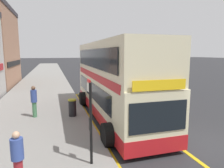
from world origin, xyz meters
TOP-DOWN VIEW (x-y plane):
  - ground_plane at (0.00, 32.00)m, footprint 260.00×260.00m
  - pavement_near at (-7.00, 32.00)m, footprint 6.00×76.00m
  - double_decker_bus at (-2.46, 4.94)m, footprint 3.25×10.77m
  - bus_bay_markings at (-2.51, 4.93)m, footprint 2.98×14.55m
  - bus_stop_sign at (-4.79, -0.14)m, footprint 0.09×0.51m
  - parked_car_white_behind at (4.88, 33.81)m, footprint 2.09×4.20m
  - parked_car_silver_ahead at (4.90, 15.27)m, footprint 2.09×4.20m
  - pedestrian_waiting_near_sign at (-6.93, -0.71)m, footprint 0.34×0.34m
  - pedestrian_further_back at (-6.99, 5.62)m, footprint 0.34×0.34m
  - litter_bin at (-4.88, 5.20)m, footprint 0.47×0.47m

SIDE VIEW (x-z plane):
  - ground_plane at x=0.00m, z-range 0.00..0.00m
  - bus_bay_markings at x=-2.51m, z-range 0.00..0.01m
  - pavement_near at x=-7.00m, z-range 0.00..0.14m
  - litter_bin at x=-4.88m, z-range 0.14..1.15m
  - parked_car_white_behind at x=4.88m, z-range -0.01..1.61m
  - parked_car_silver_ahead at x=4.90m, z-range -0.01..1.61m
  - pedestrian_waiting_near_sign at x=-6.93m, z-range 0.20..1.76m
  - pedestrian_further_back at x=-6.99m, z-range 0.23..2.04m
  - bus_stop_sign at x=-4.79m, z-range 0.37..3.17m
  - double_decker_bus at x=-2.46m, z-range -0.14..4.26m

